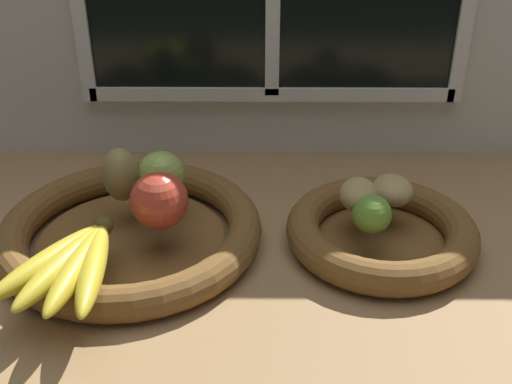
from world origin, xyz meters
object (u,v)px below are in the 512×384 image
(fruit_bowl_left, at_px, (131,231))
(potato_oblong, at_px, (359,194))
(apple_green_back, at_px, (161,174))
(pear_brown, at_px, (121,175))
(lime_near, at_px, (372,214))
(apple_red_right, at_px, (159,200))
(fruit_bowl_right, at_px, (381,232))
(potato_back, at_px, (392,190))
(banana_bunch_front, at_px, (71,264))

(fruit_bowl_left, height_order, potato_oblong, potato_oblong)
(fruit_bowl_left, relative_size, apple_green_back, 5.43)
(pear_brown, height_order, lime_near, pear_brown)
(fruit_bowl_left, height_order, apple_red_right, apple_red_right)
(fruit_bowl_right, xyz_separation_m, apple_red_right, (-0.31, -0.02, 0.07))
(potato_back, bearing_deg, pear_brown, 178.93)
(pear_brown, bearing_deg, fruit_bowl_left, -70.90)
(fruit_bowl_right, relative_size, apple_green_back, 3.95)
(fruit_bowl_right, xyz_separation_m, banana_bunch_front, (-0.41, -0.14, 0.04))
(pear_brown, bearing_deg, banana_bunch_front, -98.95)
(potato_back, xyz_separation_m, potato_oblong, (-0.05, -0.01, 0.00))
(banana_bunch_front, relative_size, potato_oblong, 2.87)
(apple_green_back, bearing_deg, apple_red_right, -83.73)
(fruit_bowl_right, relative_size, apple_red_right, 3.45)
(apple_green_back, xyz_separation_m, apple_red_right, (0.01, -0.08, 0.00))
(apple_green_back, bearing_deg, potato_oblong, -6.94)
(fruit_bowl_left, relative_size, potato_oblong, 5.40)
(fruit_bowl_left, relative_size, apple_red_right, 4.75)
(fruit_bowl_right, distance_m, potato_oblong, 0.06)
(fruit_bowl_right, xyz_separation_m, potato_oblong, (-0.03, 0.03, 0.05))
(pear_brown, relative_size, lime_near, 1.53)
(pear_brown, bearing_deg, potato_oblong, -3.68)
(potato_back, bearing_deg, fruit_bowl_left, -173.90)
(apple_red_right, distance_m, potato_oblong, 0.28)
(fruit_bowl_right, xyz_separation_m, apple_green_back, (-0.32, 0.06, 0.06))
(potato_back, relative_size, potato_oblong, 0.97)
(fruit_bowl_left, xyz_separation_m, pear_brown, (-0.02, 0.05, 0.07))
(fruit_bowl_left, distance_m, pear_brown, 0.08)
(potato_oblong, bearing_deg, fruit_bowl_left, -175.50)
(pear_brown, bearing_deg, apple_green_back, 12.87)
(apple_green_back, distance_m, potato_oblong, 0.29)
(pear_brown, height_order, potato_back, pear_brown)
(fruit_bowl_right, xyz_separation_m, lime_near, (-0.02, -0.04, 0.05))
(pear_brown, xyz_separation_m, lime_near, (0.35, -0.08, -0.01))
(apple_green_back, distance_m, potato_back, 0.34)
(apple_green_back, relative_size, potato_back, 1.02)
(apple_green_back, xyz_separation_m, banana_bunch_front, (-0.09, -0.20, -0.02))
(fruit_bowl_left, relative_size, potato_back, 5.56)
(apple_green_back, distance_m, pear_brown, 0.06)
(fruit_bowl_left, distance_m, potato_oblong, 0.33)
(apple_green_back, height_order, banana_bunch_front, apple_green_back)
(apple_red_right, bearing_deg, banana_bunch_front, -130.16)
(pear_brown, relative_size, banana_bunch_front, 0.41)
(apple_green_back, xyz_separation_m, potato_oblong, (0.29, -0.04, -0.01))
(pear_brown, xyz_separation_m, potato_oblong, (0.34, -0.02, -0.02))
(banana_bunch_front, bearing_deg, potato_oblong, 23.33)
(banana_bunch_front, bearing_deg, lime_near, 14.56)
(potato_oblong, relative_size, lime_near, 1.31)
(apple_red_right, height_order, lime_near, apple_red_right)
(fruit_bowl_left, xyz_separation_m, apple_red_right, (0.05, -0.02, 0.07))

